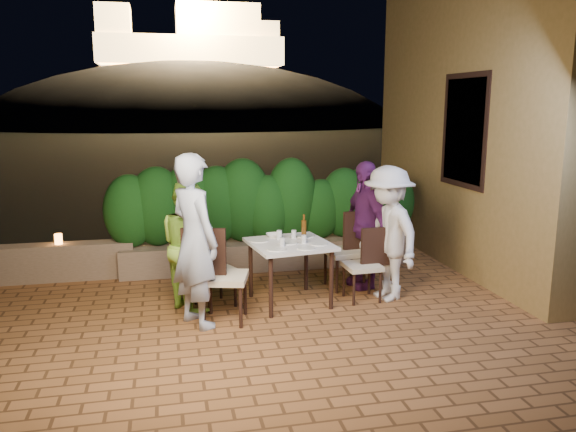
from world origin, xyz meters
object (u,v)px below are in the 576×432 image
object	(u,v)px
parapet_lamp	(58,239)
chair_left_back	(215,268)
chair_right_back	(345,250)
diner_white	(388,233)
beer_bottle	(304,227)
chair_left_front	(224,275)
dining_table	(290,273)
diner_green	(188,245)
diner_blue	(195,241)
chair_right_front	(362,264)
bowl	(273,235)
diner_purple	(365,225)

from	to	relation	value
parapet_lamp	chair_left_back	bearing A→B (deg)	-36.35
parapet_lamp	chair_right_back	bearing A→B (deg)	-17.15
diner_white	chair_left_back	bearing A→B (deg)	-108.02
beer_bottle	chair_left_front	distance (m)	1.20
dining_table	diner_green	size ratio (longest dim) A/B	0.60
dining_table	diner_blue	world-z (taller)	diner_blue
dining_table	diner_blue	bearing A→B (deg)	-158.87
chair_right_back	diner_green	distance (m)	2.04
chair_right_front	diner_white	world-z (taller)	diner_white
beer_bottle	chair_left_front	xyz separation A→B (m)	(-1.02, -0.51, -0.38)
beer_bottle	bowl	distance (m)	0.41
diner_green	diner_white	size ratio (longest dim) A/B	0.92
bowl	chair_right_back	world-z (taller)	chair_right_back
beer_bottle	chair_right_back	bearing A→B (deg)	26.54
dining_table	chair_right_front	xyz separation A→B (m)	(0.88, -0.08, 0.07)
dining_table	beer_bottle	size ratio (longest dim) A/B	2.91
bowl	diner_white	world-z (taller)	diner_white
dining_table	bowl	size ratio (longest dim) A/B	4.91
diner_blue	diner_green	size ratio (longest dim) A/B	1.24
bowl	dining_table	bearing A→B (deg)	-65.89
dining_table	chair_left_back	xyz separation A→B (m)	(-0.89, 0.10, 0.08)
dining_table	beer_bottle	bearing A→B (deg)	27.41
diner_blue	diner_white	world-z (taller)	diner_blue
chair_left_back	chair_right_back	bearing A→B (deg)	-13.13
chair_right_front	diner_purple	size ratio (longest dim) A/B	0.54
chair_left_back	beer_bottle	bearing A→B (deg)	-23.45
beer_bottle	bowl	bearing A→B (deg)	148.40
diner_blue	diner_purple	size ratio (longest dim) A/B	1.13
bowl	diner_green	world-z (taller)	diner_green
diner_purple	parapet_lamp	world-z (taller)	diner_purple
beer_bottle	dining_table	bearing A→B (deg)	-152.59
beer_bottle	parapet_lamp	xyz separation A→B (m)	(-3.05, 1.45, -0.33)
diner_blue	diner_green	bearing A→B (deg)	-25.02
chair_left_front	diner_green	xyz separation A→B (m)	(-0.36, 0.52, 0.23)
diner_purple	parapet_lamp	size ratio (longest dim) A/B	11.81
chair_left_back	chair_right_back	size ratio (longest dim) A/B	0.91
chair_right_back	diner_white	bearing A→B (deg)	119.66
chair_left_front	diner_purple	bearing A→B (deg)	38.16
chair_left_front	beer_bottle	bearing A→B (deg)	41.35
dining_table	beer_bottle	xyz separation A→B (m)	(0.20, 0.10, 0.53)
diner_purple	diner_white	bearing A→B (deg)	3.80
beer_bottle	chair_right_front	distance (m)	0.85
dining_table	diner_purple	bearing A→B (deg)	21.04
dining_table	chair_left_front	xyz separation A→B (m)	(-0.82, -0.41, 0.15)
dining_table	bowl	bearing A→B (deg)	114.11
chair_right_front	beer_bottle	bearing A→B (deg)	-17.43
chair_left_front	chair_left_back	size ratio (longest dim) A/B	1.15
beer_bottle	diner_white	distance (m)	1.02
diner_green	parapet_lamp	size ratio (longest dim) A/B	10.77
dining_table	diner_blue	size ratio (longest dim) A/B	0.48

